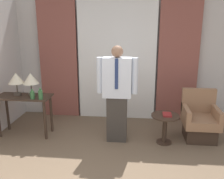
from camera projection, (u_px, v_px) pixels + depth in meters
name	position (u px, v px, depth m)	size (l,w,h in m)	color
wall_back	(117.00, 57.00, 5.47)	(10.00, 0.06, 2.70)	beige
curtain_sheer_center	(117.00, 61.00, 5.36)	(1.67, 0.06, 2.58)	white
curtain_drape_left	(59.00, 60.00, 5.49)	(0.83, 0.06, 2.58)	brown
curtain_drape_right	(178.00, 62.00, 5.23)	(0.83, 0.06, 2.58)	brown
desk	(24.00, 104.00, 4.68)	(1.02, 0.46, 0.77)	#38281E
table_lamp_left	(16.00, 79.00, 4.63)	(0.29, 0.29, 0.42)	#4C4238
table_lamp_right	(31.00, 79.00, 4.61)	(0.29, 0.29, 0.42)	#4C4238
bottle_near_edge	(32.00, 95.00, 4.45)	(0.08, 0.08, 0.18)	#336638
bottle_by_lamp	(41.00, 95.00, 4.43)	(0.08, 0.08, 0.20)	#336638
person	(117.00, 91.00, 4.35)	(0.71, 0.23, 1.73)	#38332D
armchair	(200.00, 121.00, 4.59)	(0.62, 0.63, 0.90)	#38281E
side_table	(165.00, 124.00, 4.40)	(0.49, 0.49, 0.53)	#38281E
book	(167.00, 115.00, 4.34)	(0.15, 0.20, 0.03)	maroon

